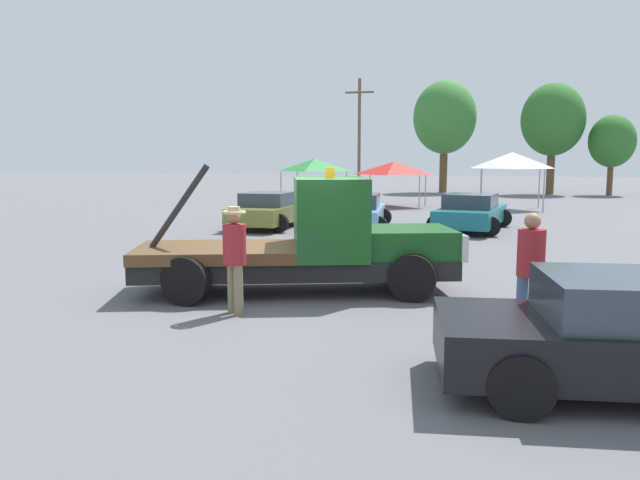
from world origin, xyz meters
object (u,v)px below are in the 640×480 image
person_near_truck (531,265)px  traffic_cone (444,257)px  parked_car_skyblue (356,212)px  canopy_tent_green (315,165)px  canopy_tent_red (394,168)px  tree_right (445,118)px  parked_car_teal (471,213)px  tree_center (612,141)px  utility_pole (359,132)px  person_at_hood (235,251)px  parked_car_olive (270,210)px  tree_left (553,120)px  canopy_tent_white (512,160)px  tow_truck (315,244)px

person_near_truck → traffic_cone: 5.69m
parked_car_skyblue → canopy_tent_green: bearing=15.9°
canopy_tent_red → tree_right: tree_right is taller
parked_car_teal → tree_center: size_ratio=0.89×
tree_center → canopy_tent_red: bearing=-132.9°
utility_pole → tree_right: bearing=4.7°
person_at_hood → utility_pole: (-5.56, 37.67, 3.45)m
tree_center → utility_pole: 17.82m
canopy_tent_red → person_at_hood: bearing=-88.0°
parked_car_olive → tree_left: 28.45m
canopy_tent_white → tree_center: bearing=63.7°
person_near_truck → parked_car_olive: size_ratio=0.40×
parked_car_teal → canopy_tent_white: size_ratio=1.65×
person_at_hood → canopy_tent_white: size_ratio=0.61×
utility_pole → tow_truck: bearing=-79.8°
canopy_tent_red → person_near_truck: bearing=-76.8°
parked_car_skyblue → tree_right: bearing=-9.1°
traffic_cone → utility_pole: 33.67m
person_near_truck → parked_car_olive: person_near_truck is taller
canopy_tent_green → tree_right: bearing=64.8°
canopy_tent_white → tree_left: tree_left is taller
parked_car_olive → parked_car_skyblue: (3.34, -0.04, -0.00)m
canopy_tent_red → utility_pole: (-4.74, 14.05, 2.47)m
tree_center → tow_truck: bearing=-107.7°
traffic_cone → person_at_hood: bearing=-119.8°
parked_car_skyblue → tree_center: size_ratio=0.86×
person_near_truck → parked_car_skyblue: 13.52m
canopy_tent_white → canopy_tent_red: bearing=177.9°
parked_car_olive → tree_left: tree_left is taller
parked_car_olive → tree_center: tree_center is taller
canopy_tent_white → tree_center: 15.98m
parked_car_skyblue → canopy_tent_red: size_ratio=1.50×
utility_pole → person_near_truck: bearing=-74.7°
parked_car_olive → tree_right: 26.55m
traffic_cone → parked_car_teal: bearing=87.1°
tree_right → person_at_hood: bearing=-91.2°
utility_pole → parked_car_teal: bearing=-69.4°
parked_car_skyblue → tree_right: tree_right is taller
parked_car_skyblue → canopy_tent_white: (5.70, 10.92, 1.83)m
utility_pole → person_at_hood: bearing=-81.6°
utility_pole → canopy_tent_white: bearing=-53.0°
person_near_truck → canopy_tent_green: bearing=-176.5°
parked_car_skyblue → traffic_cone: 7.94m
canopy_tent_red → tree_left: 17.19m
tree_center → traffic_cone: tree_center is taller
person_at_hood → tree_center: 39.70m
tree_center → tree_left: bearing=178.0°
tree_right → utility_pole: size_ratio=0.97×
person_at_hood → parked_car_skyblue: (-0.51, 12.47, -0.43)m
canopy_tent_white → parked_car_olive: bearing=-129.7°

